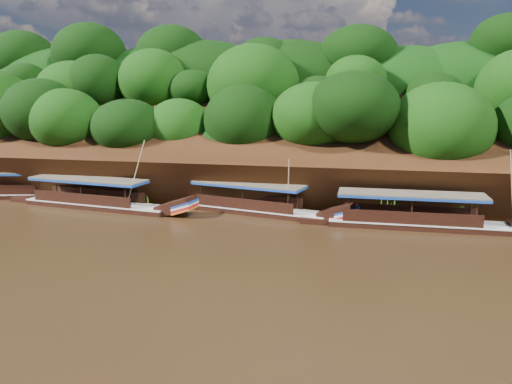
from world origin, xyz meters
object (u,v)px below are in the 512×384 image
at_px(boat_1, 265,208).
at_px(boat_0, 433,221).
at_px(boat_2, 106,202).
at_px(boat_3, 9,192).

bearing_deg(boat_1, boat_0, 5.94).
relative_size(boat_0, boat_2, 0.98).
bearing_deg(boat_0, boat_1, 172.57).
relative_size(boat_1, boat_3, 1.02).
bearing_deg(boat_0, boat_3, 175.30).
bearing_deg(boat_2, boat_0, 6.48).
distance_m(boat_0, boat_3, 35.07).
xyz_separation_m(boat_1, boat_3, (-23.04, 1.22, 0.01)).
xyz_separation_m(boat_0, boat_3, (-34.96, 2.72, -0.01)).
relative_size(boat_2, boat_3, 1.14).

